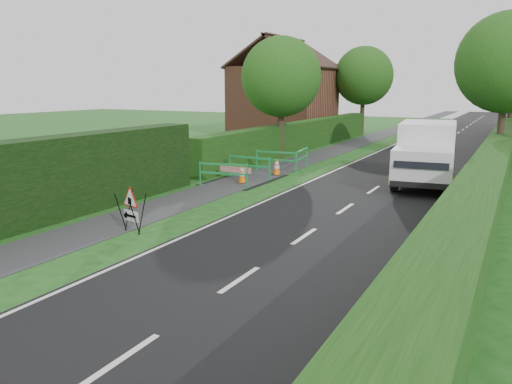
% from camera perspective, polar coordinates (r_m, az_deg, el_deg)
% --- Properties ---
extents(ground, '(120.00, 120.00, 0.00)m').
position_cam_1_polar(ground, '(11.28, -15.72, -9.14)').
color(ground, '#174714').
rests_on(ground, ground).
extents(road_surface, '(6.00, 90.00, 0.02)m').
position_cam_1_polar(road_surface, '(42.98, 21.48, 5.85)').
color(road_surface, black).
rests_on(road_surface, ground).
extents(footpath, '(2.00, 90.00, 0.02)m').
position_cam_1_polar(footpath, '(43.95, 14.32, 6.42)').
color(footpath, '#2D2D30').
rests_on(footpath, ground).
extents(hedge_west_far, '(1.00, 24.00, 1.80)m').
position_cam_1_polar(hedge_west_far, '(32.26, 5.21, 4.84)').
color(hedge_west_far, '#14380F').
rests_on(hedge_west_far, ground).
extents(hedge_east, '(1.20, 50.00, 1.50)m').
position_cam_1_polar(hedge_east, '(23.86, 25.43, 1.21)').
color(hedge_east, '#14380F').
rests_on(hedge_east, ground).
extents(house_west, '(7.50, 7.40, 7.88)m').
position_cam_1_polar(house_west, '(41.37, 3.20, 10.46)').
color(house_west, brown).
rests_on(house_west, ground).
extents(tree_nw, '(4.40, 4.40, 6.70)m').
position_cam_1_polar(tree_nw, '(28.20, 2.90, 12.99)').
color(tree_nw, '#2D2116').
rests_on(tree_nw, ground).
extents(tree_ne, '(5.20, 5.20, 7.79)m').
position_cam_1_polar(tree_ne, '(29.55, 26.80, 13.05)').
color(tree_ne, '#2D2116').
rests_on(tree_ne, ground).
extents(tree_fw, '(4.80, 4.80, 7.24)m').
position_cam_1_polar(tree_fw, '(43.22, 12.22, 12.84)').
color(tree_fw, '#2D2116').
rests_on(tree_fw, ground).
extents(triangle_sign, '(0.90, 0.90, 1.11)m').
position_cam_1_polar(triangle_sign, '(14.09, -14.23, -1.56)').
color(triangle_sign, black).
rests_on(triangle_sign, ground).
extents(works_van, '(2.77, 5.73, 2.52)m').
position_cam_1_polar(works_van, '(21.56, 18.84, 4.30)').
color(works_van, silver).
rests_on(works_van, ground).
extents(traffic_cone_0, '(0.38, 0.38, 0.79)m').
position_cam_1_polar(traffic_cone_0, '(19.84, 21.12, 0.75)').
color(traffic_cone_0, black).
rests_on(traffic_cone_0, ground).
extents(traffic_cone_1, '(0.38, 0.38, 0.79)m').
position_cam_1_polar(traffic_cone_1, '(21.73, 22.84, 1.53)').
color(traffic_cone_1, black).
rests_on(traffic_cone_1, ground).
extents(traffic_cone_2, '(0.38, 0.38, 0.79)m').
position_cam_1_polar(traffic_cone_2, '(23.52, 22.85, 2.26)').
color(traffic_cone_2, black).
rests_on(traffic_cone_2, ground).
extents(traffic_cone_3, '(0.38, 0.38, 0.79)m').
position_cam_1_polar(traffic_cone_3, '(20.90, -1.61, 2.09)').
color(traffic_cone_3, black).
rests_on(traffic_cone_3, ground).
extents(traffic_cone_4, '(0.38, 0.38, 0.79)m').
position_cam_1_polar(traffic_cone_4, '(22.80, 2.39, 2.91)').
color(traffic_cone_4, black).
rests_on(traffic_cone_4, ground).
extents(ped_barrier_0, '(2.09, 0.78, 1.00)m').
position_cam_1_polar(ped_barrier_0, '(20.09, -3.75, 2.36)').
color(ped_barrier_0, '#18853E').
rests_on(ped_barrier_0, ground).
extents(ped_barrier_1, '(2.06, 0.36, 1.00)m').
position_cam_1_polar(ped_barrier_1, '(21.99, -0.76, 3.22)').
color(ped_barrier_1, '#18853E').
rests_on(ped_barrier_1, ground).
extents(ped_barrier_2, '(2.08, 0.54, 1.00)m').
position_cam_1_polar(ped_barrier_2, '(23.78, 2.32, 3.87)').
color(ped_barrier_2, '#18853E').
rests_on(ped_barrier_2, ground).
extents(ped_barrier_3, '(0.61, 2.09, 1.00)m').
position_cam_1_polar(ped_barrier_3, '(24.55, 5.26, 4.09)').
color(ped_barrier_3, '#18853E').
rests_on(ped_barrier_3, ground).
extents(redwhite_plank, '(1.50, 0.12, 0.25)m').
position_cam_1_polar(redwhite_plank, '(21.70, -2.37, 1.40)').
color(redwhite_plank, red).
rests_on(redwhite_plank, ground).
extents(hatchback_car, '(2.33, 3.40, 1.08)m').
position_cam_1_polar(hatchback_car, '(35.40, 20.17, 5.67)').
color(hatchback_car, white).
rests_on(hatchback_car, ground).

